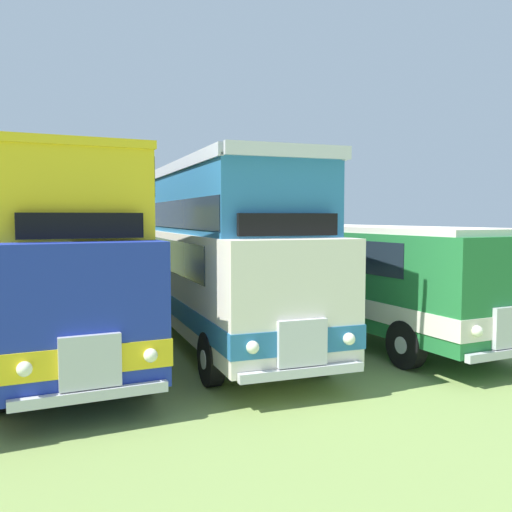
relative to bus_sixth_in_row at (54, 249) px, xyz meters
name	(u,v)px	position (x,y,z in m)	size (l,w,h in m)	color
bus_sixth_in_row	(54,249)	(0.00, 0.00, 0.00)	(2.93, 10.71, 4.49)	#1E339E
bus_seventh_in_row	(215,251)	(3.90, -0.19, -0.11)	(3.01, 10.63, 4.52)	silver
bus_eighth_in_row	(350,270)	(7.78, -0.57, -0.72)	(3.00, 10.78, 2.99)	#237538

